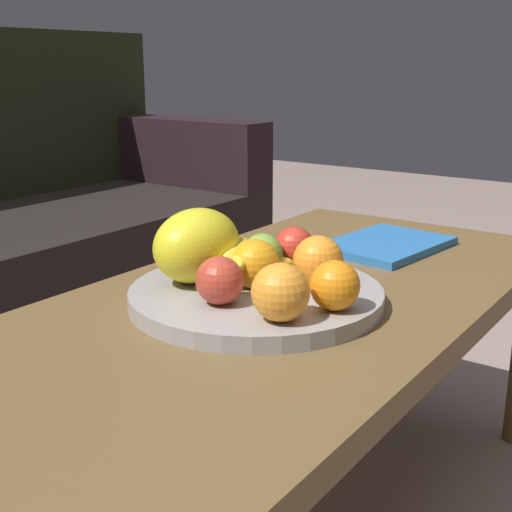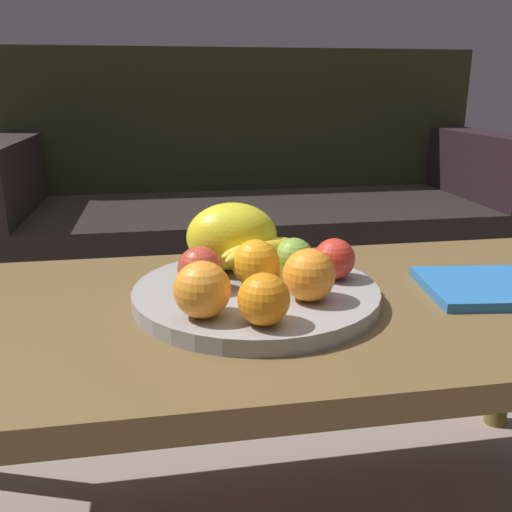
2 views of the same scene
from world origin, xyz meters
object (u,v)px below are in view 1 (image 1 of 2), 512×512
object	(u,v)px
apple_front	(294,247)
magazine	(386,245)
orange_left	(335,285)
apple_right	(220,280)
banana_bunch	(244,260)
coffee_table	(276,326)
orange_right	(255,264)
fruit_bowl	(256,296)
orange_front	(280,292)
orange_back	(318,261)
melon_large_front	(197,245)
apple_left	(263,253)

from	to	relation	value
apple_front	magazine	size ratio (longest dim) A/B	0.27
orange_left	apple_right	size ratio (longest dim) A/B	1.02
banana_bunch	coffee_table	bearing A→B (deg)	-81.75
orange_left	orange_right	world-z (taller)	orange_right
fruit_bowl	orange_front	bearing A→B (deg)	-131.31
orange_back	banana_bunch	xyz separation A→B (m)	(-0.03, 0.11, -0.01)
apple_right	melon_large_front	bearing A→B (deg)	56.40
apple_left	apple_right	distance (m)	0.16
coffee_table	apple_left	xyz separation A→B (m)	(0.03, 0.05, 0.11)
melon_large_front	magazine	world-z (taller)	melon_large_front
orange_front	banana_bunch	size ratio (longest dim) A/B	0.44
orange_front	apple_right	distance (m)	0.11
banana_bunch	magazine	xyz separation A→B (m)	(0.38, -0.07, -0.04)
fruit_bowl	coffee_table	bearing A→B (deg)	-13.93
fruit_bowl	orange_left	xyz separation A→B (m)	(-0.01, -0.14, 0.05)
orange_left	orange_back	size ratio (longest dim) A/B	0.90
melon_large_front	fruit_bowl	bearing A→B (deg)	-75.01
fruit_bowl	apple_left	world-z (taller)	apple_left
orange_back	banana_bunch	world-z (taller)	orange_back
magazine	apple_front	bearing A→B (deg)	178.67
orange_front	orange_back	xyz separation A→B (m)	(0.16, 0.04, -0.00)
orange_front	orange_back	size ratio (longest dim) A/B	1.01
apple_left	apple_right	bearing A→B (deg)	-167.46
fruit_bowl	orange_right	size ratio (longest dim) A/B	5.15
orange_left	orange_right	size ratio (longest dim) A/B	0.93
orange_left	apple_left	size ratio (longest dim) A/B	1.07
orange_back	apple_front	bearing A→B (deg)	52.36
apple_front	banana_bunch	bearing A→B (deg)	163.11
apple_right	banana_bunch	xyz separation A→B (m)	(0.12, 0.04, -0.01)
coffee_table	orange_back	xyz separation A→B (m)	(0.03, -0.06, 0.11)
melon_large_front	apple_front	bearing A→B (deg)	-26.64
orange_right	banana_bunch	bearing A→B (deg)	54.08
fruit_bowl	apple_front	size ratio (longest dim) A/B	5.74
coffee_table	orange_left	size ratio (longest dim) A/B	17.85
fruit_bowl	orange_back	size ratio (longest dim) A/B	4.97
melon_large_front	orange_back	distance (m)	0.19
orange_left	apple_left	bearing A→B (deg)	64.90
melon_large_front	magazine	distance (m)	0.45
orange_front	orange_right	distance (m)	0.14
coffee_table	fruit_bowl	distance (m)	0.07
apple_left	banana_bunch	distance (m)	0.04
coffee_table	fruit_bowl	xyz separation A→B (m)	(-0.04, 0.01, 0.06)
fruit_bowl	banana_bunch	size ratio (longest dim) A/B	2.19
melon_large_front	orange_right	bearing A→B (deg)	-74.43
orange_front	apple_left	bearing A→B (deg)	41.03
coffee_table	orange_back	size ratio (longest dim) A/B	16.12
melon_large_front	banana_bunch	world-z (taller)	melon_large_front
coffee_table	apple_front	world-z (taller)	apple_front
orange_right	magazine	size ratio (longest dim) A/B	0.30
orange_back	coffee_table	bearing A→B (deg)	114.21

